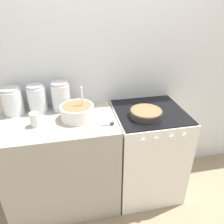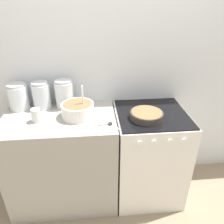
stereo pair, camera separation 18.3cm
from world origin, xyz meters
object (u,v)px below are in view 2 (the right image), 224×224
(storage_jar_left, at_px, (19,98))
(storage_jar_middle, at_px, (42,97))
(stove, at_px, (148,154))
(tin_can, at_px, (36,115))
(mixing_bowl, at_px, (78,109))
(storage_jar_right, at_px, (65,96))
(baking_pan, at_px, (147,115))

(storage_jar_left, distance_m, storage_jar_middle, 0.20)
(stove, relative_size, tin_can, 8.19)
(mixing_bowl, bearing_deg, storage_jar_left, 159.34)
(storage_jar_right, bearing_deg, stove, -14.81)
(storage_jar_middle, bearing_deg, mixing_bowl, -31.39)
(stove, distance_m, storage_jar_middle, 1.15)
(baking_pan, relative_size, storage_jar_left, 1.19)
(mixing_bowl, xyz_separation_m, storage_jar_left, (-0.53, 0.20, 0.03))
(storage_jar_middle, xyz_separation_m, storage_jar_right, (0.20, -0.00, 0.01))
(stove, relative_size, baking_pan, 3.34)
(storage_jar_middle, relative_size, storage_jar_right, 0.95)
(storage_jar_middle, height_order, storage_jar_right, storage_jar_right)
(mixing_bowl, bearing_deg, tin_can, -170.53)
(stove, bearing_deg, storage_jar_right, 165.19)
(storage_jar_right, bearing_deg, baking_pan, -22.67)
(mixing_bowl, height_order, tin_can, mixing_bowl)
(baking_pan, bearing_deg, storage_jar_right, 157.33)
(mixing_bowl, distance_m, storage_jar_middle, 0.39)
(stove, relative_size, storage_jar_left, 3.96)
(storage_jar_right, bearing_deg, storage_jar_middle, 180.00)
(baking_pan, xyz_separation_m, storage_jar_middle, (-0.90, 0.29, 0.07))
(mixing_bowl, relative_size, baking_pan, 1.00)
(stove, xyz_separation_m, baking_pan, (-0.07, -0.09, 0.49))
(stove, bearing_deg, tin_can, -176.88)
(baking_pan, relative_size, storage_jar_right, 1.08)
(mixing_bowl, bearing_deg, stove, -0.22)
(mixing_bowl, relative_size, storage_jar_right, 1.08)
(storage_jar_left, xyz_separation_m, tin_can, (0.20, -0.26, -0.04))
(storage_jar_left, relative_size, storage_jar_middle, 0.96)
(storage_jar_middle, bearing_deg, tin_can, -90.95)
(storage_jar_left, xyz_separation_m, storage_jar_middle, (0.20, 0.00, 0.00))
(baking_pan, distance_m, storage_jar_middle, 0.95)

